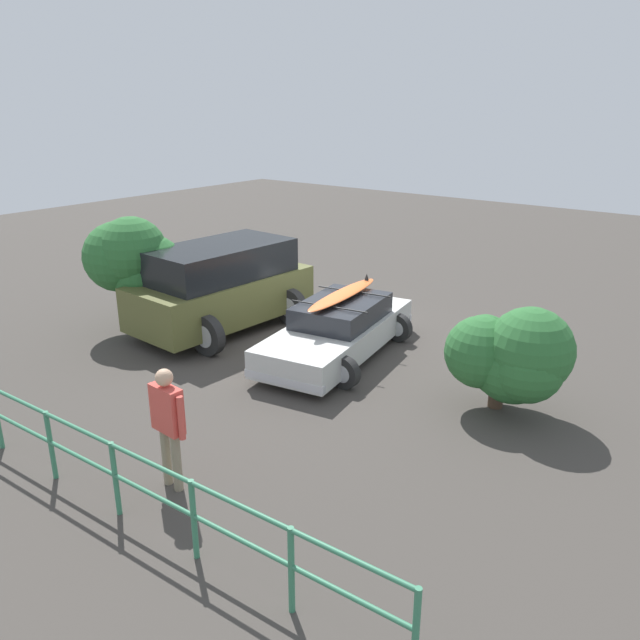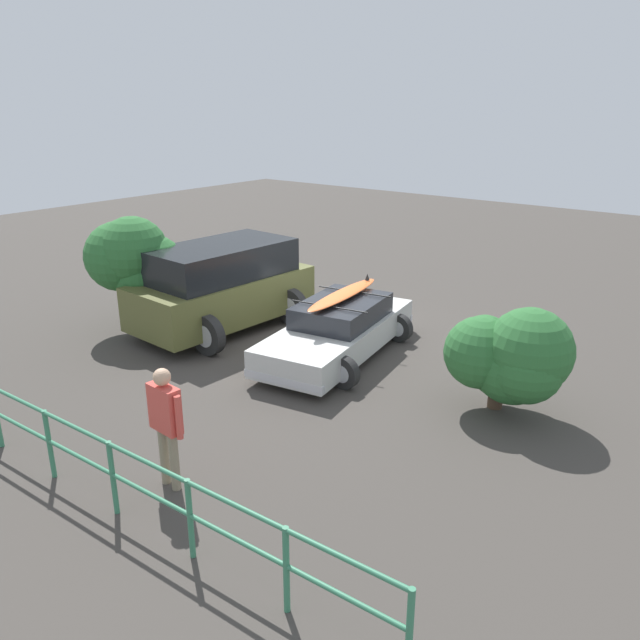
{
  "view_description": "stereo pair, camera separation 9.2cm",
  "coord_description": "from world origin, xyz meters",
  "px_view_note": "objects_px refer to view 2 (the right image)",
  "views": [
    {
      "loc": [
        -7.8,
        10.18,
        5.07
      ],
      "look_at": [
        -0.67,
        0.92,
        0.95
      ],
      "focal_mm": 35.0,
      "sensor_mm": 36.0,
      "label": 1
    },
    {
      "loc": [
        -7.87,
        10.13,
        5.07
      ],
      "look_at": [
        -0.67,
        0.92,
        0.95
      ],
      "focal_mm": 35.0,
      "sensor_mm": 36.0,
      "label": 2
    }
  ],
  "objects_px": {
    "sedan_car": "(339,329)",
    "suv_car": "(223,286)",
    "person_bystander": "(166,417)",
    "bush_near_left": "(510,358)",
    "bush_near_right": "(134,260)"
  },
  "relations": [
    {
      "from": "suv_car",
      "to": "person_bystander",
      "type": "distance_m",
      "value": 6.4
    },
    {
      "from": "sedan_car",
      "to": "bush_near_right",
      "type": "height_order",
      "value": "bush_near_right"
    },
    {
      "from": "sedan_car",
      "to": "bush_near_right",
      "type": "relative_size",
      "value": 1.74
    },
    {
      "from": "sedan_car",
      "to": "bush_near_right",
      "type": "xyz_separation_m",
      "value": [
        4.55,
        1.64,
        1.11
      ]
    },
    {
      "from": "bush_near_left",
      "to": "sedan_car",
      "type": "bearing_deg",
      "value": -5.58
    },
    {
      "from": "sedan_car",
      "to": "bush_near_left",
      "type": "distance_m",
      "value": 3.87
    },
    {
      "from": "sedan_car",
      "to": "suv_car",
      "type": "distance_m",
      "value": 3.13
    },
    {
      "from": "bush_near_left",
      "to": "bush_near_right",
      "type": "xyz_separation_m",
      "value": [
        8.36,
        1.26,
        0.64
      ]
    },
    {
      "from": "suv_car",
      "to": "person_bystander",
      "type": "xyz_separation_m",
      "value": [
        -4.08,
        4.93,
        0.03
      ]
    },
    {
      "from": "sedan_car",
      "to": "bush_near_left",
      "type": "xyz_separation_m",
      "value": [
        -3.82,
        0.37,
        0.47
      ]
    },
    {
      "from": "person_bystander",
      "to": "bush_near_left",
      "type": "relative_size",
      "value": 0.85
    },
    {
      "from": "sedan_car",
      "to": "suv_car",
      "type": "height_order",
      "value": "suv_car"
    },
    {
      "from": "person_bystander",
      "to": "bush_near_right",
      "type": "distance_m",
      "value": 6.66
    },
    {
      "from": "suv_car",
      "to": "person_bystander",
      "type": "relative_size",
      "value": 2.53
    },
    {
      "from": "bush_near_right",
      "to": "person_bystander",
      "type": "bearing_deg",
      "value": 146.71
    }
  ]
}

